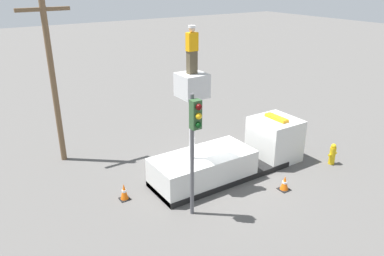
% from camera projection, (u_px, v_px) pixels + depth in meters
% --- Properties ---
extents(ground_plane, '(120.00, 120.00, 0.00)m').
position_uv_depth(ground_plane, '(221.00, 176.00, 16.51)').
color(ground_plane, '#565451').
extents(bucket_truck, '(7.30, 2.09, 4.81)m').
position_uv_depth(bucket_truck, '(231.00, 155.00, 16.45)').
color(bucket_truck, black).
rests_on(bucket_truck, ground).
extents(worker, '(0.40, 0.26, 1.75)m').
position_uv_depth(worker, '(192.00, 50.00, 13.59)').
color(worker, brown).
rests_on(worker, bucket_truck).
extents(traffic_light_pole, '(0.34, 0.57, 4.62)m').
position_uv_depth(traffic_light_pole, '(194.00, 133.00, 12.56)').
color(traffic_light_pole, '#515156').
rests_on(traffic_light_pole, ground).
extents(fire_hydrant, '(0.52, 0.28, 1.03)m').
position_uv_depth(fire_hydrant, '(332.00, 154.00, 17.37)').
color(fire_hydrant, gold).
rests_on(fire_hydrant, ground).
extents(traffic_cone_rear, '(0.39, 0.39, 0.69)m').
position_uv_depth(traffic_cone_rear, '(124.00, 192.00, 14.65)').
color(traffic_cone_rear, black).
rests_on(traffic_cone_rear, ground).
extents(traffic_cone_curbside, '(0.44, 0.44, 0.63)m').
position_uv_depth(traffic_cone_curbside, '(285.00, 183.00, 15.32)').
color(traffic_cone_curbside, black).
rests_on(traffic_cone_curbside, ground).
extents(utility_pole, '(2.20, 0.26, 7.51)m').
position_uv_depth(utility_pole, '(52.00, 76.00, 16.48)').
color(utility_pole, brown).
rests_on(utility_pole, ground).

